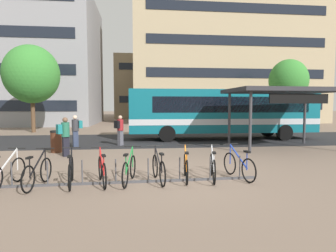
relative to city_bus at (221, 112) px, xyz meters
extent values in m
plane|color=#7A6656|center=(-4.11, -9.25, -1.78)|extent=(200.00, 200.00, 0.00)
cube|color=#232326|center=(-4.11, 0.00, -1.77)|extent=(80.00, 7.20, 0.01)
cube|color=#0F6070|center=(0.06, 0.00, 0.07)|extent=(12.01, 2.60, 2.70)
cube|color=silver|center=(0.06, 0.00, -0.58)|extent=(12.03, 2.62, 0.36)
cube|color=black|center=(-5.39, 0.02, 1.20)|extent=(1.01, 2.30, 0.40)
cube|color=black|center=(-5.92, 0.03, 0.34)|extent=(0.09, 2.19, 1.40)
cube|color=black|center=(0.36, -1.25, 0.48)|extent=(9.84, 0.10, 0.97)
cube|color=black|center=(0.37, 1.24, 0.48)|extent=(9.84, 0.10, 0.97)
cylinder|color=black|center=(-3.66, -1.14, -1.28)|extent=(1.00, 0.30, 1.00)
cylinder|color=black|center=(-3.65, 1.17, -1.28)|extent=(1.00, 0.30, 1.00)
cylinder|color=black|center=(3.78, -1.17, -1.28)|extent=(1.00, 0.30, 1.00)
cylinder|color=black|center=(3.79, 1.14, -1.28)|extent=(1.00, 0.30, 1.00)
cube|color=#47474C|center=(-6.01, -9.86, -1.75)|extent=(8.23, 0.35, 0.06)
cylinder|color=#47474C|center=(-8.75, -9.95, -1.43)|extent=(0.04, 0.04, 0.70)
cylinder|color=#47474C|center=(-7.84, -9.92, -1.43)|extent=(0.04, 0.04, 0.70)
cylinder|color=#47474C|center=(-6.92, -9.89, -1.43)|extent=(0.04, 0.04, 0.70)
cylinder|color=#47474C|center=(-6.01, -9.86, -1.43)|extent=(0.04, 0.04, 0.70)
cylinder|color=#47474C|center=(-5.10, -9.83, -1.43)|extent=(0.04, 0.04, 0.70)
cylinder|color=#47474C|center=(-4.18, -9.80, -1.43)|extent=(0.04, 0.04, 0.70)
cylinder|color=#47474C|center=(-3.27, -9.77, -1.43)|extent=(0.04, 0.04, 0.70)
cylinder|color=#47474C|center=(-2.36, -9.74, -1.43)|extent=(0.04, 0.04, 0.70)
torus|color=black|center=(-8.84, -9.35, -1.42)|extent=(0.16, 0.70, 0.70)
cube|color=silver|center=(-8.92, -9.83, -1.11)|extent=(0.18, 0.91, 0.58)
cylinder|color=silver|center=(-8.84, -9.37, -1.11)|extent=(0.04, 0.04, 0.65)
cylinder|color=black|center=(-8.84, -9.37, -0.80)|extent=(0.52, 0.11, 0.03)
torus|color=black|center=(-8.02, -9.46, -1.42)|extent=(0.12, 0.70, 0.70)
torus|color=black|center=(-8.13, -10.48, -1.42)|extent=(0.12, 0.70, 0.70)
cube|color=black|center=(-8.07, -9.95, -1.11)|extent=(0.13, 0.92, 0.58)
cylinder|color=black|center=(-8.12, -10.38, -1.16)|extent=(0.03, 0.03, 0.55)
cube|color=black|center=(-8.12, -10.38, -0.90)|extent=(0.12, 0.23, 0.05)
cylinder|color=black|center=(-8.03, -9.48, -1.11)|extent=(0.04, 0.04, 0.65)
cylinder|color=black|center=(-8.03, -9.48, -0.80)|extent=(0.52, 0.08, 0.03)
torus|color=black|center=(-7.31, -9.41, -1.42)|extent=(0.16, 0.70, 0.70)
torus|color=black|center=(-7.13, -10.41, -1.42)|extent=(0.16, 0.70, 0.70)
cube|color=black|center=(-7.22, -9.89, -1.11)|extent=(0.19, 0.91, 0.58)
cylinder|color=black|center=(-7.15, -10.32, -1.16)|extent=(0.03, 0.03, 0.55)
cube|color=black|center=(-7.15, -10.32, -0.90)|extent=(0.14, 0.23, 0.05)
cylinder|color=black|center=(-7.30, -9.43, -1.11)|extent=(0.04, 0.04, 0.65)
cylinder|color=black|center=(-7.30, -9.43, -0.80)|extent=(0.52, 0.12, 0.03)
torus|color=black|center=(-6.50, -9.38, -1.42)|extent=(0.21, 0.69, 0.70)
torus|color=black|center=(-6.26, -10.37, -1.42)|extent=(0.21, 0.69, 0.70)
cube|color=red|center=(-6.39, -9.86, -1.11)|extent=(0.25, 0.90, 0.58)
cylinder|color=red|center=(-6.29, -10.28, -1.16)|extent=(0.04, 0.04, 0.55)
cube|color=black|center=(-6.29, -10.28, -0.90)|extent=(0.15, 0.24, 0.05)
cylinder|color=red|center=(-6.50, -9.40, -1.11)|extent=(0.04, 0.04, 0.65)
cylinder|color=black|center=(-6.50, -9.40, -0.80)|extent=(0.51, 0.15, 0.03)
torus|color=black|center=(-5.54, -9.32, -1.42)|extent=(0.17, 0.70, 0.70)
torus|color=black|center=(-5.72, -10.33, -1.42)|extent=(0.17, 0.70, 0.70)
cube|color=#1E7F38|center=(-5.63, -9.81, -1.11)|extent=(0.19, 0.91, 0.58)
cylinder|color=#1E7F38|center=(-5.71, -10.23, -1.16)|extent=(0.03, 0.03, 0.55)
cube|color=black|center=(-5.71, -10.23, -0.90)|extent=(0.14, 0.23, 0.05)
cylinder|color=#1E7F38|center=(-5.55, -9.34, -1.11)|extent=(0.04, 0.04, 0.65)
cylinder|color=black|center=(-5.55, -9.34, -0.80)|extent=(0.52, 0.12, 0.03)
torus|color=black|center=(-4.87, -9.29, -1.42)|extent=(0.14, 0.70, 0.70)
torus|color=black|center=(-4.73, -10.30, -1.42)|extent=(0.14, 0.70, 0.70)
cube|color=black|center=(-4.80, -9.77, -1.11)|extent=(0.16, 0.92, 0.58)
cylinder|color=black|center=(-4.74, -10.20, -1.16)|extent=(0.03, 0.03, 0.55)
cube|color=black|center=(-4.74, -10.20, -0.90)|extent=(0.13, 0.23, 0.05)
cylinder|color=black|center=(-4.87, -9.31, -1.11)|extent=(0.04, 0.04, 0.65)
cylinder|color=black|center=(-4.87, -9.31, -0.80)|extent=(0.52, 0.10, 0.03)
torus|color=black|center=(-3.92, -9.19, -1.42)|extent=(0.12, 0.70, 0.70)
torus|color=black|center=(-4.04, -10.20, -1.42)|extent=(0.12, 0.70, 0.70)
cube|color=orange|center=(-3.98, -9.67, -1.11)|extent=(0.14, 0.92, 0.58)
cylinder|color=orange|center=(-4.03, -10.10, -1.16)|extent=(0.03, 0.03, 0.55)
cube|color=black|center=(-4.03, -10.10, -0.90)|extent=(0.12, 0.23, 0.05)
cylinder|color=orange|center=(-3.93, -9.21, -1.11)|extent=(0.04, 0.04, 0.65)
cylinder|color=black|center=(-3.93, -9.21, -0.80)|extent=(0.52, 0.09, 0.03)
torus|color=black|center=(-3.09, -9.25, -1.42)|extent=(0.18, 0.70, 0.70)
torus|color=black|center=(-3.28, -10.26, -1.42)|extent=(0.18, 0.70, 0.70)
cube|color=#B7BABF|center=(-3.19, -9.74, -1.11)|extent=(0.20, 0.91, 0.58)
cylinder|color=#B7BABF|center=(-3.27, -10.16, -1.16)|extent=(0.04, 0.04, 0.55)
cube|color=black|center=(-3.27, -10.16, -0.90)|extent=(0.14, 0.23, 0.05)
cylinder|color=#B7BABF|center=(-3.10, -9.27, -1.11)|extent=(0.04, 0.04, 0.65)
cylinder|color=black|center=(-3.10, -9.27, -0.80)|extent=(0.52, 0.12, 0.03)
torus|color=black|center=(-2.48, -9.17, -1.42)|extent=(0.20, 0.70, 0.70)
torus|color=black|center=(-2.25, -10.17, -1.42)|extent=(0.20, 0.70, 0.70)
cube|color=#1E3DB2|center=(-2.37, -9.65, -1.11)|extent=(0.23, 0.90, 0.58)
cylinder|color=#1E3DB2|center=(-2.27, -10.07, -1.16)|extent=(0.04, 0.04, 0.55)
cube|color=black|center=(-2.27, -10.07, -0.90)|extent=(0.15, 0.24, 0.05)
cylinder|color=#1E3DB2|center=(-2.47, -9.19, -1.11)|extent=(0.04, 0.04, 0.65)
cylinder|color=black|center=(-2.47, -9.19, -0.80)|extent=(0.51, 0.14, 0.03)
cylinder|color=#38383D|center=(-0.27, -5.47, -0.34)|extent=(0.14, 0.14, 2.86)
cylinder|color=#38383D|center=(-0.35, -2.77, -0.34)|extent=(0.14, 0.14, 2.86)
cylinder|color=#38383D|center=(4.17, -2.63, -0.34)|extent=(0.14, 0.14, 2.86)
cube|color=#28282D|center=(1.95, -4.05, 1.19)|extent=(5.44, 3.67, 0.20)
cube|color=black|center=(2.00, -5.55, 0.74)|extent=(2.90, 0.17, 0.44)
cube|color=black|center=(-8.50, -5.40, -1.35)|extent=(0.33, 0.31, 0.86)
cylinder|color=#23664C|center=(-8.50, -5.40, -0.61)|extent=(0.47, 0.47, 0.62)
sphere|color=brown|center=(-8.50, -5.40, -0.19)|extent=(0.22, 0.22, 0.22)
cube|color=#197075|center=(-8.72, -5.55, -0.58)|extent=(0.31, 0.33, 0.40)
cube|color=#565660|center=(-6.37, -2.32, -1.36)|extent=(0.32, 0.33, 0.84)
cylinder|color=maroon|center=(-6.37, -2.32, -0.64)|extent=(0.48, 0.48, 0.60)
sphere|color=tan|center=(-6.37, -2.32, -0.23)|extent=(0.22, 0.22, 0.22)
cube|color=black|center=(-6.54, -2.52, -0.61)|extent=(0.33, 0.32, 0.40)
cube|color=#2D3851|center=(-8.67, -2.83, -1.33)|extent=(0.32, 0.29, 0.88)
cylinder|color=#333338|center=(-8.67, -2.83, -0.60)|extent=(0.45, 0.45, 0.59)
sphere|color=beige|center=(-8.67, -2.83, -0.19)|extent=(0.22, 0.22, 0.22)
cube|color=#197075|center=(-8.43, -2.72, -0.57)|extent=(0.28, 0.33, 0.40)
cylinder|color=#4C2819|center=(-9.21, -4.29, -1.30)|extent=(0.52, 0.52, 0.95)
cylinder|color=black|center=(-9.21, -4.29, -0.79)|extent=(0.55, 0.55, 0.08)
cylinder|color=brown|center=(-13.97, 5.97, -0.41)|extent=(0.32, 0.32, 2.74)
ellipsoid|color=#388433|center=(-13.97, 5.97, 2.95)|extent=(4.36, 4.36, 4.68)
cylinder|color=brown|center=(9.25, 8.21, -0.32)|extent=(0.32, 0.32, 2.92)
ellipsoid|color=#388433|center=(9.25, 8.21, 2.88)|extent=(3.70, 3.70, 4.09)
cube|color=gray|center=(-20.05, 17.20, 5.47)|extent=(19.17, 11.83, 14.50)
cube|color=tan|center=(6.23, 19.93, 7.58)|extent=(24.39, 11.88, 18.71)
cube|color=black|center=(6.23, 13.96, 0.47)|extent=(21.47, 0.06, 1.10)
cube|color=black|center=(6.23, 13.96, 4.21)|extent=(21.47, 0.06, 1.10)
cube|color=black|center=(6.23, 13.96, 7.95)|extent=(21.47, 0.06, 1.10)
cube|color=black|center=(6.23, 13.96, 11.70)|extent=(21.47, 0.06, 1.10)
cube|color=tan|center=(-2.19, 34.23, 3.61)|extent=(14.45, 11.58, 10.77)
cube|color=black|center=(-2.19, 28.42, 1.46)|extent=(12.72, 0.06, 1.10)
cube|color=black|center=(-2.19, 28.42, 6.84)|extent=(12.72, 0.06, 1.10)
camera|label=1|loc=(-5.35, -17.60, 0.42)|focal=29.45mm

